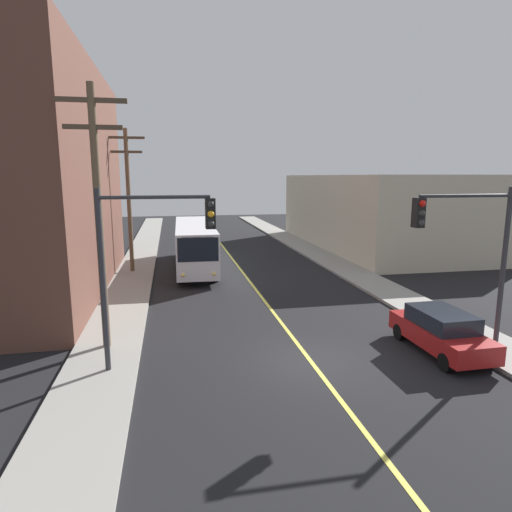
% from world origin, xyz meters
% --- Properties ---
extents(ground_plane, '(120.00, 120.00, 0.00)m').
position_xyz_m(ground_plane, '(0.00, 0.00, 0.00)').
color(ground_plane, black).
extents(sidewalk_left, '(2.50, 90.00, 0.15)m').
position_xyz_m(sidewalk_left, '(-7.25, 10.00, 0.07)').
color(sidewalk_left, gray).
rests_on(sidewalk_left, ground).
extents(sidewalk_right, '(2.50, 90.00, 0.15)m').
position_xyz_m(sidewalk_right, '(7.25, 10.00, 0.07)').
color(sidewalk_right, gray).
rests_on(sidewalk_right, ground).
extents(lane_stripe_center, '(0.16, 60.00, 0.01)m').
position_xyz_m(lane_stripe_center, '(0.00, 15.00, 0.01)').
color(lane_stripe_center, '#D8CC4C').
rests_on(lane_stripe_center, ground).
extents(building_left_brick, '(10.00, 18.89, 12.49)m').
position_xyz_m(building_left_brick, '(-13.49, 12.16, 6.24)').
color(building_left_brick, brown).
rests_on(building_left_brick, ground).
extents(building_right_warehouse, '(12.00, 22.94, 6.62)m').
position_xyz_m(building_right_warehouse, '(14.49, 23.73, 3.31)').
color(building_right_warehouse, beige).
rests_on(building_right_warehouse, ground).
extents(city_bus, '(2.78, 12.20, 3.20)m').
position_xyz_m(city_bus, '(-3.14, 16.81, 1.82)').
color(city_bus, silver).
rests_on(city_bus, ground).
extents(parked_car_red, '(1.86, 4.42, 1.62)m').
position_xyz_m(parked_car_red, '(5.00, -0.21, 0.84)').
color(parked_car_red, maroon).
rests_on(parked_car_red, ground).
extents(utility_pole_near, '(2.40, 0.28, 9.54)m').
position_xyz_m(utility_pole_near, '(-7.28, 2.50, 5.41)').
color(utility_pole_near, brown).
rests_on(utility_pole_near, sidewalk_left).
extents(utility_pole_mid, '(2.40, 0.28, 9.43)m').
position_xyz_m(utility_pole_mid, '(-7.43, 16.16, 5.36)').
color(utility_pole_mid, brown).
rests_on(utility_pole_mid, sidewalk_left).
extents(traffic_signal_left_corner, '(3.75, 0.48, 6.00)m').
position_xyz_m(traffic_signal_left_corner, '(-5.41, 0.28, 4.30)').
color(traffic_signal_left_corner, '#2D2D33').
rests_on(traffic_signal_left_corner, sidewalk_left).
extents(traffic_signal_right_corner, '(3.75, 0.48, 6.00)m').
position_xyz_m(traffic_signal_right_corner, '(5.41, -0.72, 4.30)').
color(traffic_signal_right_corner, '#2D2D33').
rests_on(traffic_signal_right_corner, sidewalk_right).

